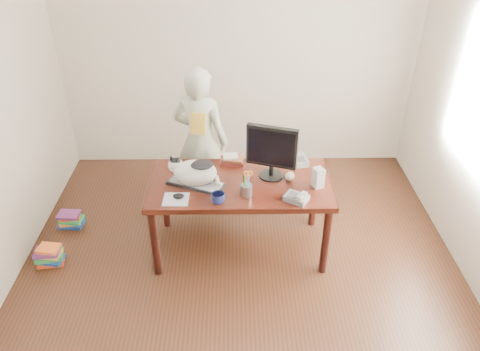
% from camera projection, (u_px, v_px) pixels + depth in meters
% --- Properties ---
extents(room, '(4.50, 4.50, 4.50)m').
position_uv_depth(room, '(241.00, 158.00, 3.28)').
color(room, black).
rests_on(room, ground).
extents(desk, '(1.60, 0.80, 0.75)m').
position_uv_depth(desk, '(240.00, 191.00, 4.26)').
color(desk, black).
rests_on(desk, ground).
extents(keyboard, '(0.52, 0.36, 0.03)m').
position_uv_depth(keyboard, '(196.00, 184.00, 4.06)').
color(keyboard, black).
rests_on(keyboard, desk).
extents(cat, '(0.47, 0.35, 0.27)m').
position_uv_depth(cat, '(194.00, 171.00, 4.00)').
color(cat, silver).
rests_on(cat, keyboard).
extents(monitor, '(0.44, 0.27, 0.50)m').
position_uv_depth(monitor, '(272.00, 150.00, 4.02)').
color(monitor, black).
rests_on(monitor, desk).
extents(pen_cup, '(0.11, 0.11, 0.25)m').
position_uv_depth(pen_cup, '(246.00, 189.00, 3.90)').
color(pen_cup, '#9C9CA2').
rests_on(pen_cup, desk).
extents(mousepad, '(0.22, 0.20, 0.00)m').
position_uv_depth(mousepad, '(176.00, 199.00, 3.89)').
color(mousepad, '#B4B9C1').
rests_on(mousepad, desk).
extents(mouse, '(0.10, 0.06, 0.04)m').
position_uv_depth(mouse, '(178.00, 196.00, 3.89)').
color(mouse, black).
rests_on(mouse, mousepad).
extents(coffee_mug, '(0.15, 0.15, 0.10)m').
position_uv_depth(coffee_mug, '(218.00, 198.00, 3.82)').
color(coffee_mug, black).
rests_on(coffee_mug, desk).
extents(phone, '(0.23, 0.21, 0.08)m').
position_uv_depth(phone, '(297.00, 198.00, 3.86)').
color(phone, slate).
rests_on(phone, desk).
extents(speaker, '(0.11, 0.12, 0.18)m').
position_uv_depth(speaker, '(318.00, 178.00, 4.00)').
color(speaker, '#ABABAE').
rests_on(speaker, desk).
extents(baseball, '(0.08, 0.08, 0.08)m').
position_uv_depth(baseball, '(290.00, 176.00, 4.11)').
color(baseball, silver).
rests_on(baseball, desk).
extents(book_stack, '(0.23, 0.18, 0.08)m').
position_uv_depth(book_stack, '(232.00, 160.00, 4.36)').
color(book_stack, '#4C1514').
rests_on(book_stack, desk).
extents(calculator, '(0.18, 0.22, 0.06)m').
position_uv_depth(calculator, '(299.00, 160.00, 4.37)').
color(calculator, slate).
rests_on(calculator, desk).
extents(person, '(0.65, 0.52, 1.55)m').
position_uv_depth(person, '(201.00, 141.00, 4.69)').
color(person, white).
rests_on(person, ground).
extents(held_book, '(0.17, 0.13, 0.20)m').
position_uv_depth(held_book, '(198.00, 124.00, 4.40)').
color(held_book, gold).
rests_on(held_book, person).
extents(book_pile_a, '(0.27, 0.22, 0.18)m').
position_uv_depth(book_pile_a, '(50.00, 255.00, 4.29)').
color(book_pile_a, '#C43E1C').
rests_on(book_pile_a, ground).
extents(book_pile_b, '(0.26, 0.20, 0.15)m').
position_uv_depth(book_pile_b, '(71.00, 219.00, 4.76)').
color(book_pile_b, navy).
rests_on(book_pile_b, ground).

